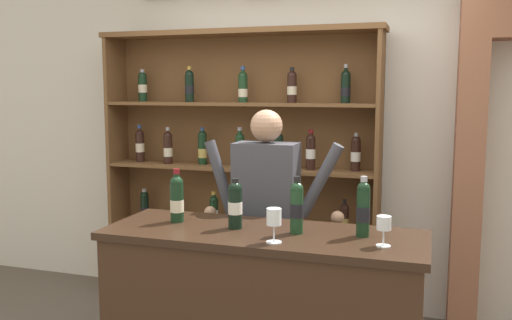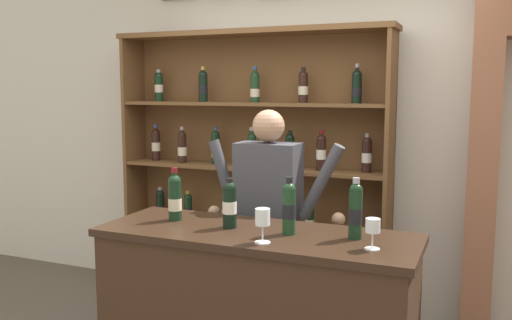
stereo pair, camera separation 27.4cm
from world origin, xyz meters
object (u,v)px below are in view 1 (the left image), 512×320
Objects in this scene: wine_glass_right at (384,225)px; wine_glass_spare at (274,219)px; shopkeeper at (266,211)px; tasting_bottle_bianco at (297,206)px; wine_shelf at (240,166)px; tasting_bottle_riserva at (363,208)px; tasting_bottle_super_tuscan at (177,198)px; tasting_bottle_prosecco at (235,204)px.

wine_glass_right is 0.51m from wine_glass_spare.
shopkeeper is 0.64m from tasting_bottle_bianco.
wine_shelf reaches higher than tasting_bottle_riserva.
tasting_bottle_super_tuscan is 0.97× the size of tasting_bottle_riserva.
shopkeeper is at bearing -60.82° from wine_shelf.
tasting_bottle_prosecco reaches higher than wine_glass_spare.
tasting_bottle_bianco is 1.75× the size of wine_glass_spare.
wine_shelf is 7.31× the size of tasting_bottle_riserva.
tasting_bottle_riserva is at bearing 0.61° from tasting_bottle_super_tuscan.
wine_shelf is at bearing 108.57° from tasting_bottle_prosecco.
tasting_bottle_super_tuscan is 1.01× the size of tasting_bottle_bianco.
wine_glass_right is at bearing -52.38° from tasting_bottle_riserva.
shopkeeper is 1.00m from wine_glass_right.
tasting_bottle_super_tuscan is 0.36m from tasting_bottle_prosecco.
wine_shelf is 1.47m from tasting_bottle_prosecco.
tasting_bottle_riserva is at bearing -36.88° from shopkeeper.
wine_glass_spare reaches higher than wine_glass_right.
tasting_bottle_bianco is 0.21m from wine_glass_spare.
tasting_bottle_bianco is (0.32, -0.53, 0.16)m from shopkeeper.
tasting_bottle_riserva is at bearing 3.99° from tasting_bottle_prosecco.
tasting_bottle_riserva is 0.19m from wine_glass_right.
wine_glass_spare is (0.63, -0.24, -0.02)m from tasting_bottle_super_tuscan.
tasting_bottle_bianco is at bearing -60.06° from wine_shelf.
tasting_bottle_riserva is at bearing 127.62° from wine_glass_right.
wine_shelf is 8.33× the size of tasting_bottle_prosecco.
wine_glass_right is (1.24, -1.49, -0.02)m from wine_shelf.
wine_shelf is 1.60m from tasting_bottle_bianco.
wine_shelf is at bearing 130.03° from tasting_bottle_riserva.
tasting_bottle_prosecco is at bearing -179.84° from tasting_bottle_bianco.
tasting_bottle_riserva reaches higher than tasting_bottle_bianco.
wine_shelf is at bearing 114.88° from wine_glass_spare.
tasting_bottle_prosecco is 1.84× the size of wine_glass_right.
wine_glass_spare is at bearing -107.20° from tasting_bottle_bianco.
wine_glass_spare is at bearing -169.01° from wine_glass_right.
shopkeeper is 9.67× the size of wine_glass_spare.
tasting_bottle_bianco is 0.33m from tasting_bottle_riserva.
shopkeeper is 0.83m from tasting_bottle_riserva.
shopkeeper reaches higher than tasting_bottle_riserva.
tasting_bottle_super_tuscan is 0.69m from tasting_bottle_bianco.
shopkeeper reaches higher than tasting_bottle_bianco.
tasting_bottle_bianco is (0.69, -0.03, 0.01)m from tasting_bottle_super_tuscan.
wine_shelf is 1.94m from wine_glass_right.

